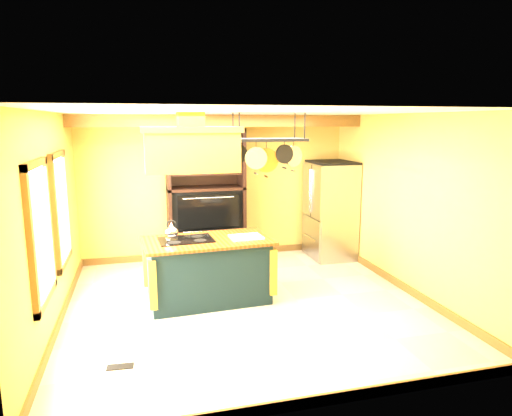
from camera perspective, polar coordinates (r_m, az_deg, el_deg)
name	(u,v)px	position (r m, az deg, el deg)	size (l,w,h in m)	color
floor	(247,304)	(6.67, -1.14, -11.95)	(5.00, 5.00, 0.00)	beige
ceiling	(246,112)	(6.16, -1.23, 11.90)	(5.00, 5.00, 0.00)	white
wall_back	(216,187)	(8.70, -5.00, 2.59)	(5.00, 0.02, 2.70)	gold
wall_front	(314,267)	(3.96, 7.28, -7.32)	(5.00, 0.02, 2.70)	gold
wall_left	(51,222)	(6.21, -24.24, -1.59)	(0.02, 5.00, 2.70)	gold
wall_right	(407,204)	(7.27, 18.37, 0.48)	(0.02, 5.00, 2.70)	gold
ceiling_beam	(223,121)	(7.82, -4.15, 10.81)	(5.00, 0.15, 0.20)	brown
window_near	(41,233)	(5.43, -25.29, -2.80)	(0.06, 1.06, 1.56)	brown
window_far	(61,209)	(6.78, -23.17, -0.12)	(0.06, 1.06, 1.56)	brown
kitchen_island	(208,269)	(6.70, -6.02, -7.64)	(1.87, 1.12, 1.11)	black
range_hood	(191,147)	(6.35, -8.12, 7.53)	(1.33, 0.75, 0.80)	#B0952C
pot_rack	(268,147)	(6.58, 1.56, 7.62)	(1.12, 0.52, 0.85)	black
refrigerator	(330,212)	(8.80, 9.25, -0.51)	(0.78, 0.93, 1.81)	#9C9FA5
hutch	(206,212)	(8.47, -6.29, -0.49)	(1.39, 0.63, 2.46)	black
floor_register	(120,367)	(5.34, -16.61, -18.46)	(0.28, 0.12, 0.01)	black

